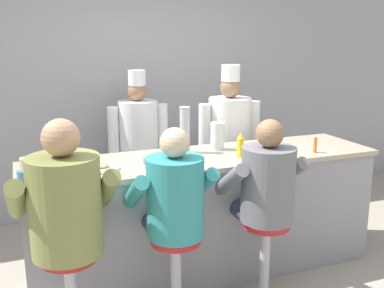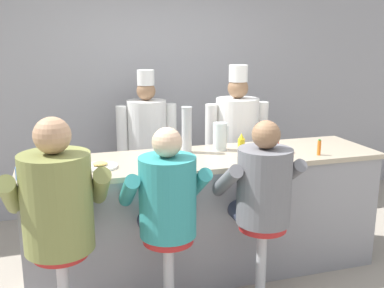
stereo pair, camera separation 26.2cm
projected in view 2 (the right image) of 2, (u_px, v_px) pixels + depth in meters
The scene contains 16 objects.
wall_back at pixel (160, 91), 5.11m from camera, with size 10.00×0.06×2.70m.
diner_counter at pixel (205, 214), 3.77m from camera, with size 2.92×0.74×1.01m.
ketchup_bottle_red at pixel (275, 139), 3.76m from camera, with size 0.07×0.07×0.25m.
mustard_bottle_yellow at pixel (241, 146), 3.59m from camera, with size 0.06×0.06×0.20m.
hot_sauce_bottle_orange at pixel (319, 148), 3.67m from camera, with size 0.03×0.03×0.13m.
water_pitcher_clear at pixel (220, 136), 3.83m from camera, with size 0.13×0.12×0.24m.
breakfast_plate at pixel (100, 166), 3.32m from camera, with size 0.25×0.25×0.05m.
cereal_bowl at pixel (152, 159), 3.47m from camera, with size 0.15×0.15×0.05m.
coffee_mug_tan at pixel (29, 160), 3.36m from camera, with size 0.14×0.10×0.09m.
coffee_mug_blue at pixel (22, 173), 3.05m from camera, with size 0.13×0.08×0.09m.
cup_stack_steel at pixel (187, 130), 3.73m from camera, with size 0.09×0.09×0.39m.
diner_seated_olive at pixel (58, 207), 2.80m from camera, with size 0.66×0.65×1.50m.
diner_seated_teal at pixel (167, 202), 3.00m from camera, with size 0.58×0.57×1.40m.
diner_seated_grey at pixel (262, 192), 3.20m from camera, with size 0.58×0.58×1.40m.
cook_in_whites_near at pixel (147, 140), 4.71m from camera, with size 0.64×0.41×1.63m.
cook_in_whites_far at pixel (237, 142), 4.49m from camera, with size 0.66×0.42×1.69m.
Camera 2 is at (-1.13, -2.97, 1.96)m, focal length 42.00 mm.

